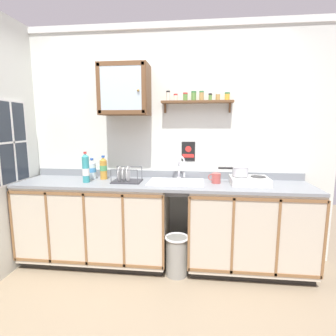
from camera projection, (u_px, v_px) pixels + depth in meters
floor at (156, 289)px, 2.52m from camera, size 6.10×6.10×0.00m
back_wall at (166, 143)px, 3.06m from camera, size 3.70×0.07×2.62m
lower_cabinet_run at (96, 223)px, 2.97m from camera, size 1.61×0.59×0.90m
lower_cabinet_run_right at (249, 229)px, 2.79m from camera, size 1.26×0.59×0.90m
countertop at (162, 184)px, 2.81m from camera, size 3.06×0.61×0.03m
backsplash at (165, 174)px, 3.08m from camera, size 3.06×0.02×0.08m
sink at (176, 185)px, 2.83m from camera, size 0.58×0.44×0.38m
hot_plate_stove at (249, 181)px, 2.73m from camera, size 0.38×0.32×0.08m
saucepan at (240, 171)px, 2.75m from camera, size 0.31×0.17×0.10m
bottle_juice_amber_0 at (103, 168)px, 2.98m from camera, size 0.08×0.08×0.27m
bottle_water_clear_1 at (92, 169)px, 3.00m from camera, size 0.09×0.09×0.23m
bottle_detergent_teal_2 at (86, 169)px, 2.81m from camera, size 0.07×0.07×0.33m
dish_rack at (126, 178)px, 2.84m from camera, size 0.30×0.23×0.17m
mug at (216, 178)px, 2.78m from camera, size 0.13×0.09×0.10m
wall_cabinet at (125, 90)px, 2.84m from camera, size 0.52×0.33×0.53m
spice_shelf at (197, 100)px, 2.85m from camera, size 0.76×0.14×0.23m
warning_sign at (188, 152)px, 3.01m from camera, size 0.15×0.01×0.22m
window at (5, 143)px, 2.66m from camera, size 0.03×0.69×0.86m
trash_bin at (177, 255)px, 2.73m from camera, size 0.25×0.25×0.41m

